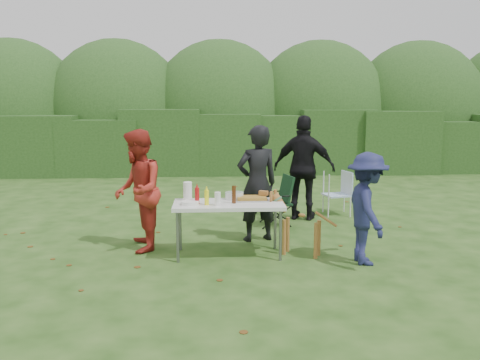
{
  "coord_description": "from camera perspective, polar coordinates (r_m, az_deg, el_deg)",
  "views": [
    {
      "loc": [
        -0.28,
        -6.65,
        2.15
      ],
      "look_at": [
        0.12,
        0.46,
        1.0
      ],
      "focal_mm": 38.0,
      "sensor_mm": 36.0,
      "label": 1
    }
  ],
  "objects": [
    {
      "name": "dog",
      "position": [
        7.06,
        6.93,
        -5.02
      ],
      "size": [
        0.97,
        0.72,
        0.86
      ],
      "primitive_type": null,
      "rotation": [
        0.0,
        0.0,
        2.68
      ],
      "color": "#9F6730",
      "rests_on": "ground"
    },
    {
      "name": "paper_towel_roll",
      "position": [
        7.1,
        -5.9,
        -1.26
      ],
      "size": [
        0.12,
        0.12,
        0.26
      ],
      "primitive_type": "cylinder",
      "color": "white",
      "rests_on": "folding_table"
    },
    {
      "name": "ground",
      "position": [
        6.99,
        -0.81,
        -8.73
      ],
      "size": [
        80.0,
        80.0,
        0.0
      ],
      "primitive_type": "plane",
      "color": "#1E4211"
    },
    {
      "name": "folding_table",
      "position": [
        6.93,
        -1.3,
        -3.01
      ],
      "size": [
        1.5,
        0.7,
        0.74
      ],
      "color": "silver",
      "rests_on": "ground"
    },
    {
      "name": "beer_bottle",
      "position": [
        6.88,
        -0.69,
        -1.64
      ],
      "size": [
        0.06,
        0.06,
        0.24
      ],
      "primitive_type": "cylinder",
      "color": "#47230F",
      "rests_on": "folding_table"
    },
    {
      "name": "lawn_chair",
      "position": [
        9.61,
        10.81,
        -1.45
      ],
      "size": [
        0.58,
        0.58,
        0.81
      ],
      "primitive_type": null,
      "rotation": [
        0.0,
        0.0,
        3.37
      ],
      "color": "#5E92CA",
      "rests_on": "ground"
    },
    {
      "name": "mustard_bottle",
      "position": [
        6.78,
        -3.76,
        -1.98
      ],
      "size": [
        0.06,
        0.06,
        0.2
      ],
      "primitive_type": "cylinder",
      "color": "#FFF919",
      "rests_on": "folding_table"
    },
    {
      "name": "camping_chair",
      "position": [
        8.68,
        4.0,
        -2.28
      ],
      "size": [
        0.65,
        0.65,
        0.86
      ],
      "primitive_type": null,
      "rotation": [
        0.0,
        0.0,
        3.38
      ],
      "color": "#12311A",
      "rests_on": "ground"
    },
    {
      "name": "ketchup_bottle",
      "position": [
        6.85,
        -4.84,
        -1.8
      ],
      "size": [
        0.06,
        0.06,
        0.22
      ],
      "primitive_type": "cylinder",
      "color": "#B01216",
      "rests_on": "folding_table"
    },
    {
      "name": "child",
      "position": [
        6.8,
        14.07,
        -3.13
      ],
      "size": [
        0.55,
        0.95,
        1.47
      ],
      "primitive_type": "imported",
      "rotation": [
        0.0,
        0.0,
        1.57
      ],
      "color": "#1C204B",
      "rests_on": "ground"
    },
    {
      "name": "person_red_jacket",
      "position": [
        7.29,
        -11.39,
        -1.18
      ],
      "size": [
        0.76,
        0.92,
        1.73
      ],
      "primitive_type": "imported",
      "rotation": [
        0.0,
        0.0,
        -1.43
      ],
      "color": "#A3271E",
      "rests_on": "ground"
    },
    {
      "name": "pasta_bowl",
      "position": [
        7.16,
        -0.64,
        -1.78
      ],
      "size": [
        0.26,
        0.26,
        0.1
      ],
      "primitive_type": "cylinder",
      "color": "silver",
      "rests_on": "folding_table"
    },
    {
      "name": "person_black_puffy",
      "position": [
        9.06,
        7.21,
        1.35
      ],
      "size": [
        1.18,
        0.81,
        1.86
      ],
      "primitive_type": "imported",
      "rotation": [
        0.0,
        0.0,
        2.78
      ],
      "color": "black",
      "rests_on": "ground"
    },
    {
      "name": "focaccia_bread",
      "position": [
        7.07,
        1.32,
        -2.01
      ],
      "size": [
        0.4,
        0.26,
        0.04
      ],
      "primitive_type": "cube",
      "color": "olive",
      "rests_on": "food_tray"
    },
    {
      "name": "shrub_backdrop",
      "position": [
        16.26,
        -2.29,
        7.21
      ],
      "size": [
        20.0,
        2.6,
        3.2
      ],
      "primitive_type": "ellipsoid",
      "color": "#3D6628",
      "rests_on": "ground"
    },
    {
      "name": "plate_stack",
      "position": [
        6.83,
        -5.65,
        -2.56
      ],
      "size": [
        0.24,
        0.24,
        0.05
      ],
      "primitive_type": "cylinder",
      "color": "white",
      "rests_on": "folding_table"
    },
    {
      "name": "cup_stack",
      "position": [
        6.74,
        -2.53,
        -2.12
      ],
      "size": [
        0.08,
        0.08,
        0.18
      ],
      "primitive_type": "cylinder",
      "color": "white",
      "rests_on": "folding_table"
    },
    {
      "name": "person_cook",
      "position": [
        7.65,
        1.94,
        -0.39
      ],
      "size": [
        0.74,
        0.59,
        1.76
      ],
      "primitive_type": "imported",
      "rotation": [
        0.0,
        0.0,
        3.44
      ],
      "color": "black",
      "rests_on": "ground"
    },
    {
      "name": "food_tray",
      "position": [
        7.08,
        1.32,
        -2.23
      ],
      "size": [
        0.45,
        0.3,
        0.02
      ],
      "primitive_type": "cube",
      "color": "#B7B7BA",
      "rests_on": "folding_table"
    },
    {
      "name": "hedge_row",
      "position": [
        14.71,
        -2.16,
        4.08
      ],
      "size": [
        22.0,
        1.4,
        1.7
      ],
      "primitive_type": "cube",
      "color": "#23471C",
      "rests_on": "ground"
    }
  ]
}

